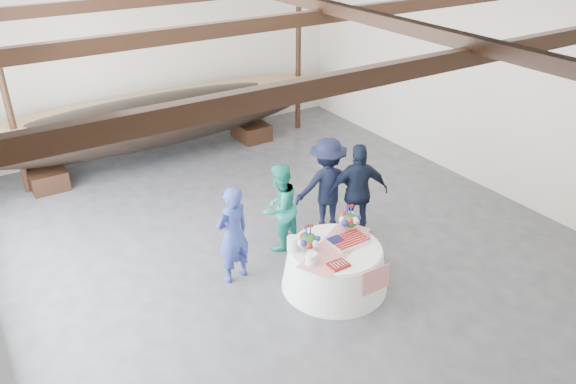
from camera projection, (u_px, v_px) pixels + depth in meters
floor at (285, 247)px, 10.22m from camera, size 10.00×12.00×0.01m
wall_back at (153, 55)px, 13.63m from camera, size 10.00×0.02×4.50m
wall_right at (489, 83)px, 11.54m from camera, size 0.02×12.00×4.50m
pavilion_structure at (256, 14)px, 8.96m from camera, size 9.80×11.76×4.50m
longboat_display at (155, 120)px, 13.11m from camera, size 8.53×1.71×1.60m
banquet_table at (335, 267)px, 9.06m from camera, size 1.72×1.72×0.74m
tabletop_items at (330, 236)px, 8.91m from camera, size 1.66×1.22×0.40m
guest_woman_blue at (233, 235)px, 9.01m from camera, size 0.69×0.53×1.71m
guest_woman_teal at (279, 207)px, 9.88m from camera, size 0.96×0.86×1.63m
guest_man_left at (327, 186)px, 10.36m from camera, size 1.36×1.03×1.86m
guest_man_right at (358, 192)px, 10.16m from camera, size 1.17×0.88×1.85m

